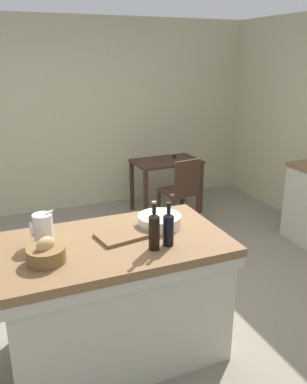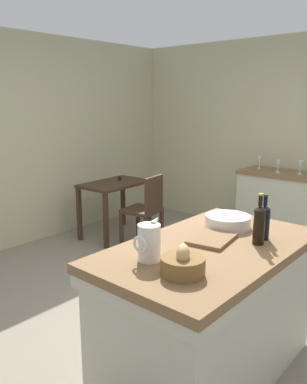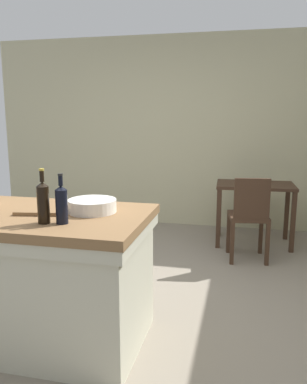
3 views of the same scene
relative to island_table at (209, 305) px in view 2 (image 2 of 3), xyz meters
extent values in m
plane|color=gray|center=(0.47, 0.59, -0.49)|extent=(6.76, 6.76, 0.00)
cube|color=#B7B28E|center=(0.47, 3.19, 0.81)|extent=(5.32, 0.12, 2.60)
cube|color=#B7B28E|center=(3.07, 0.59, 0.81)|extent=(0.12, 5.20, 2.60)
cube|color=brown|center=(0.00, 0.00, 0.39)|extent=(1.55, 0.89, 0.06)
cube|color=#BCBAA3|center=(0.00, 0.00, 0.32)|extent=(1.53, 0.87, 0.08)
cube|color=#BCBAA3|center=(0.00, 0.00, -0.07)|extent=(1.47, 0.81, 0.85)
cube|color=brown|center=(2.73, 0.63, 0.41)|extent=(0.52, 1.19, 0.04)
cube|color=#BCBAA3|center=(2.73, 0.63, -0.05)|extent=(0.49, 1.16, 0.87)
cube|color=#3D281C|center=(1.51, 2.47, 0.23)|extent=(0.92, 0.60, 0.04)
cube|color=#3D281C|center=(1.10, 2.21, -0.14)|extent=(0.05, 0.05, 0.70)
cube|color=#3D281C|center=(1.93, 2.24, -0.14)|extent=(0.05, 0.05, 0.70)
cube|color=#3D281C|center=(1.08, 2.70, -0.14)|extent=(0.05, 0.05, 0.70)
cube|color=#3D281C|center=(1.91, 2.73, -0.14)|extent=(0.05, 0.05, 0.70)
cylinder|color=black|center=(1.65, 2.53, 0.27)|extent=(0.04, 0.04, 0.05)
cube|color=#3D281C|center=(1.43, 1.92, -0.01)|extent=(0.45, 0.45, 0.04)
cube|color=#3D281C|center=(1.46, 1.74, 0.22)|extent=(0.36, 0.08, 0.42)
cube|color=#3D281C|center=(1.58, 2.12, -0.26)|extent=(0.05, 0.05, 0.45)
cube|color=#3D281C|center=(1.22, 2.07, -0.26)|extent=(0.05, 0.05, 0.45)
cube|color=#3D281C|center=(1.63, 1.77, -0.26)|extent=(0.05, 0.05, 0.45)
cube|color=#3D281C|center=(1.28, 1.71, -0.26)|extent=(0.05, 0.05, 0.45)
cylinder|color=silver|center=(-0.44, 0.13, 0.52)|extent=(0.13, 0.13, 0.21)
cone|color=silver|center=(-0.38, 0.13, 0.64)|extent=(0.07, 0.04, 0.06)
torus|color=silver|center=(-0.51, 0.13, 0.53)|extent=(0.02, 0.10, 0.10)
cylinder|color=silver|center=(0.39, 0.11, 0.46)|extent=(0.32, 0.32, 0.09)
cylinder|color=brown|center=(-0.46, -0.12, 0.47)|extent=(0.24, 0.24, 0.09)
ellipsoid|color=tan|center=(-0.46, -0.12, 0.53)|extent=(0.15, 0.13, 0.10)
cube|color=brown|center=(0.06, 0.03, 0.43)|extent=(0.35, 0.29, 0.02)
cylinder|color=black|center=(0.32, -0.20, 0.52)|extent=(0.07, 0.07, 0.20)
cone|color=black|center=(0.32, -0.20, 0.63)|extent=(0.07, 0.07, 0.02)
cylinder|color=black|center=(0.32, -0.20, 0.68)|extent=(0.03, 0.03, 0.07)
cylinder|color=black|center=(0.32, -0.20, 0.71)|extent=(0.03, 0.03, 0.01)
cylinder|color=black|center=(0.21, -0.22, 0.53)|extent=(0.07, 0.07, 0.22)
cone|color=black|center=(0.21, -0.22, 0.65)|extent=(0.07, 0.07, 0.03)
cylinder|color=black|center=(0.21, -0.22, 0.71)|extent=(0.03, 0.03, 0.08)
cylinder|color=#B29933|center=(0.21, -0.22, 0.74)|extent=(0.03, 0.03, 0.01)
cylinder|color=white|center=(2.74, 0.50, 0.43)|extent=(0.06, 0.06, 0.00)
cylinder|color=white|center=(2.74, 0.50, 0.47)|extent=(0.01, 0.01, 0.07)
cone|color=white|center=(2.74, 0.50, 0.55)|extent=(0.07, 0.07, 0.10)
cylinder|color=white|center=(2.68, 0.75, 0.43)|extent=(0.06, 0.06, 0.00)
cylinder|color=white|center=(2.68, 0.75, 0.46)|extent=(0.01, 0.01, 0.06)
cone|color=white|center=(2.68, 0.75, 0.54)|extent=(0.07, 0.07, 0.09)
cylinder|color=white|center=(2.79, 1.05, 0.43)|extent=(0.06, 0.06, 0.00)
cylinder|color=white|center=(2.79, 1.05, 0.47)|extent=(0.01, 0.01, 0.06)
cone|color=white|center=(2.79, 1.05, 0.54)|extent=(0.07, 0.07, 0.09)
camera|label=1|loc=(-0.69, -2.37, 1.61)|focal=37.44mm
camera|label=2|loc=(-2.00, -1.26, 1.30)|focal=36.96mm
camera|label=3|loc=(1.35, -2.28, 1.05)|focal=36.75mm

